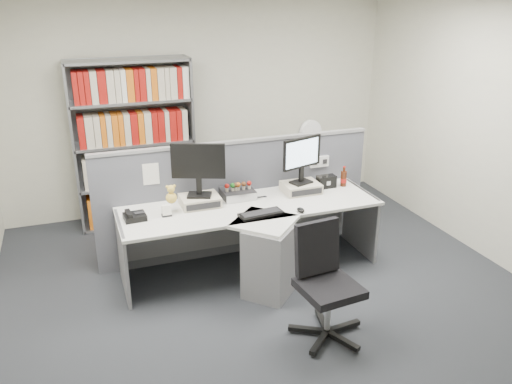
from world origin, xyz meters
name	(u,v)px	position (x,y,z in m)	size (l,w,h in m)	color
ground	(280,310)	(0.00, 0.00, 0.00)	(5.50, 5.50, 0.00)	#31343A
room_shell	(284,117)	(0.00, 0.00, 1.79)	(5.04, 5.54, 2.72)	beige
partition	(237,197)	(0.00, 1.25, 0.65)	(3.00, 0.08, 1.27)	#585963
desk	(258,238)	(0.00, 0.60, 0.46)	(2.60, 1.20, 0.72)	silver
monitor_riser_left	(200,201)	(-0.47, 0.98, 0.77)	(0.38, 0.31, 0.10)	beige
monitor_riser_right	(301,188)	(0.63, 0.98, 0.77)	(0.38, 0.31, 0.10)	beige
monitor_left	(198,165)	(-0.47, 0.98, 1.14)	(0.50, 0.24, 0.54)	black
monitor_right	(302,156)	(0.62, 0.98, 1.12)	(0.47, 0.21, 0.49)	black
desktop_pc	(238,193)	(-0.05, 1.06, 0.76)	(0.33, 0.29, 0.09)	black
figurines	(238,185)	(-0.06, 1.04, 0.86)	(0.29, 0.05, 0.09)	beige
keyboard	(261,214)	(0.01, 0.55, 0.73)	(0.44, 0.20, 0.03)	black
mouse	(301,210)	(0.40, 0.49, 0.74)	(0.07, 0.11, 0.04)	black
desk_phone	(134,216)	(-1.14, 0.85, 0.75)	(0.21, 0.19, 0.09)	black
desk_calendar	(166,211)	(-0.84, 0.83, 0.77)	(0.09, 0.07, 0.11)	black
plush_toy	(171,195)	(-0.77, 0.89, 0.90)	(0.11, 0.11, 0.19)	gold
speaker	(326,182)	(0.94, 1.01, 0.79)	(0.20, 0.11, 0.13)	black
cola_bottle	(344,179)	(1.14, 0.99, 0.80)	(0.07, 0.07, 0.22)	#3F190A
shelving_unit	(134,146)	(-0.90, 2.44, 0.98)	(1.41, 0.40, 2.00)	gray
filing_cabinet	(308,186)	(1.20, 1.99, 0.35)	(0.45, 0.61, 0.70)	gray
desk_fan	(310,135)	(1.20, 1.99, 1.03)	(0.31, 0.19, 0.53)	white
office_chair	(324,279)	(0.21, -0.41, 0.51)	(0.62, 0.63, 0.95)	silver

